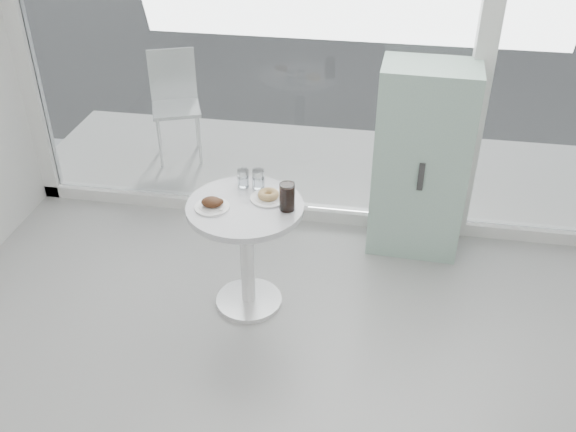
% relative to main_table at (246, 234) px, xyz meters
% --- Properties ---
extents(room_shell, '(6.00, 6.00, 6.00)m').
position_rel_main_table_xyz_m(room_shell, '(0.50, -2.46, 1.36)').
color(room_shell, silver).
rests_on(room_shell, ground).
extents(storefront, '(5.00, 0.14, 3.00)m').
position_rel_main_table_xyz_m(storefront, '(0.57, 1.10, 1.16)').
color(storefront, white).
rests_on(storefront, ground).
extents(main_table, '(0.72, 0.72, 0.77)m').
position_rel_main_table_xyz_m(main_table, '(0.00, 0.00, 0.00)').
color(main_table, white).
rests_on(main_table, ground).
extents(patio_deck, '(5.60, 1.60, 0.05)m').
position_rel_main_table_xyz_m(patio_deck, '(0.50, 1.90, -0.53)').
color(patio_deck, silver).
rests_on(patio_deck, ground).
extents(mint_cabinet, '(0.66, 0.47, 1.40)m').
position_rel_main_table_xyz_m(mint_cabinet, '(1.06, 0.88, 0.15)').
color(mint_cabinet, '#8DB4A2').
rests_on(mint_cabinet, ground).
extents(patio_chair, '(0.54, 0.54, 0.96)m').
position_rel_main_table_xyz_m(patio_chair, '(-1.09, 1.92, 0.04)').
color(patio_chair, white).
rests_on(patio_chair, patio_deck).
extents(plate_fritter, '(0.21, 0.21, 0.07)m').
position_rel_main_table_xyz_m(plate_fritter, '(-0.18, -0.06, 0.25)').
color(plate_fritter, white).
rests_on(plate_fritter, main_table).
extents(plate_donut, '(0.23, 0.23, 0.05)m').
position_rel_main_table_xyz_m(plate_donut, '(0.13, 0.09, 0.24)').
color(plate_donut, white).
rests_on(plate_donut, main_table).
extents(water_tumbler_a, '(0.07, 0.07, 0.12)m').
position_rel_main_table_xyz_m(water_tumbler_a, '(-0.06, 0.21, 0.27)').
color(water_tumbler_a, white).
rests_on(water_tumbler_a, main_table).
extents(water_tumbler_b, '(0.08, 0.08, 0.13)m').
position_rel_main_table_xyz_m(water_tumbler_b, '(0.04, 0.21, 0.27)').
color(water_tumbler_b, white).
rests_on(water_tumbler_b, main_table).
extents(cola_glass, '(0.09, 0.09, 0.18)m').
position_rel_main_table_xyz_m(cola_glass, '(0.26, -0.01, 0.30)').
color(cola_glass, white).
rests_on(cola_glass, main_table).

